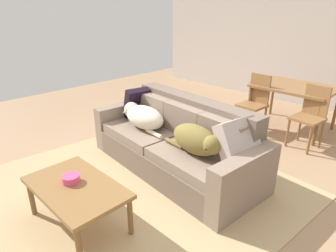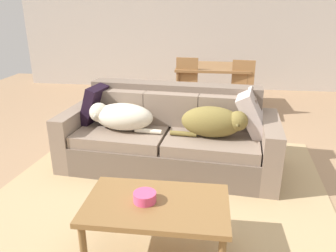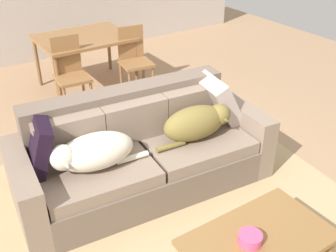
{
  "view_description": "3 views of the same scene",
  "coord_description": "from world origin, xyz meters",
  "px_view_note": "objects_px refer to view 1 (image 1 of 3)",
  "views": [
    {
      "loc": [
        2.04,
        -2.37,
        1.97
      ],
      "look_at": [
        -0.27,
        -0.04,
        0.63
      ],
      "focal_mm": 31.21,
      "sensor_mm": 36.0,
      "label": 1
    },
    {
      "loc": [
        0.15,
        -3.3,
        1.75
      ],
      "look_at": [
        -0.26,
        0.03,
        0.51
      ],
      "focal_mm": 34.93,
      "sensor_mm": 36.0,
      "label": 2
    },
    {
      "loc": [
        -1.79,
        -2.68,
        2.49
      ],
      "look_at": [
        -0.13,
        -0.15,
        0.72
      ],
      "focal_mm": 43.34,
      "sensor_mm": 36.0,
      "label": 3
    }
  ],
  "objects_px": {
    "bowl_on_coffee_table": "(71,179)",
    "couch": "(177,144)",
    "throw_pillow_by_left_arm": "(139,103)",
    "dog_on_right_cushion": "(197,140)",
    "throw_pillow_by_right_arm": "(239,142)",
    "dining_chair_near_left": "(255,100)",
    "dining_chair_near_right": "(310,114)",
    "dog_on_left_cushion": "(143,116)",
    "dining_table": "(295,90)",
    "coffee_table": "(76,190)"
  },
  "relations": [
    {
      "from": "dog_on_right_cushion",
      "to": "dog_on_left_cushion",
      "type": "bearing_deg",
      "value": 179.54
    },
    {
      "from": "dog_on_right_cushion",
      "to": "dining_table",
      "type": "xyz_separation_m",
      "value": [
        -0.02,
        2.59,
        0.06
      ]
    },
    {
      "from": "dog_on_right_cushion",
      "to": "dining_table",
      "type": "distance_m",
      "value": 2.59
    },
    {
      "from": "dog_on_right_cushion",
      "to": "couch",
      "type": "bearing_deg",
      "value": 161.6
    },
    {
      "from": "throw_pillow_by_right_arm",
      "to": "dining_chair_near_left",
      "type": "bearing_deg",
      "value": 114.26
    },
    {
      "from": "dog_on_left_cushion",
      "to": "dining_table",
      "type": "distance_m",
      "value": 2.68
    },
    {
      "from": "bowl_on_coffee_table",
      "to": "dog_on_left_cushion",
      "type": "bearing_deg",
      "value": 111.29
    },
    {
      "from": "throw_pillow_by_left_arm",
      "to": "dining_table",
      "type": "height_order",
      "value": "throw_pillow_by_left_arm"
    },
    {
      "from": "dog_on_left_cushion",
      "to": "dining_chair_near_left",
      "type": "height_order",
      "value": "dining_chair_near_left"
    },
    {
      "from": "dog_on_left_cushion",
      "to": "throw_pillow_by_left_arm",
      "type": "relative_size",
      "value": 1.81
    },
    {
      "from": "throw_pillow_by_right_arm",
      "to": "dining_chair_near_right",
      "type": "distance_m",
      "value": 1.87
    },
    {
      "from": "dining_table",
      "to": "dining_chair_near_left",
      "type": "height_order",
      "value": "dining_chair_near_left"
    },
    {
      "from": "couch",
      "to": "dog_on_right_cushion",
      "type": "bearing_deg",
      "value": -18.4
    },
    {
      "from": "couch",
      "to": "dining_chair_near_right",
      "type": "distance_m",
      "value": 2.08
    },
    {
      "from": "dog_on_left_cushion",
      "to": "throw_pillow_by_right_arm",
      "type": "bearing_deg",
      "value": 8.66
    },
    {
      "from": "dining_table",
      "to": "couch",
      "type": "bearing_deg",
      "value": -101.29
    },
    {
      "from": "couch",
      "to": "dog_on_left_cushion",
      "type": "relative_size",
      "value": 2.96
    },
    {
      "from": "couch",
      "to": "dining_table",
      "type": "xyz_separation_m",
      "value": [
        0.47,
        2.37,
        0.34
      ]
    },
    {
      "from": "couch",
      "to": "dining_chair_near_left",
      "type": "relative_size",
      "value": 2.57
    },
    {
      "from": "couch",
      "to": "dog_on_left_cushion",
      "type": "height_order",
      "value": "couch"
    },
    {
      "from": "dog_on_left_cushion",
      "to": "throw_pillow_by_right_arm",
      "type": "relative_size",
      "value": 1.74
    },
    {
      "from": "dog_on_right_cushion",
      "to": "dining_table",
      "type": "height_order",
      "value": "dog_on_right_cushion"
    },
    {
      "from": "coffee_table",
      "to": "dining_table",
      "type": "relative_size",
      "value": 0.83
    },
    {
      "from": "dog_on_right_cushion",
      "to": "throw_pillow_by_left_arm",
      "type": "relative_size",
      "value": 1.75
    },
    {
      "from": "bowl_on_coffee_table",
      "to": "couch",
      "type": "bearing_deg",
      "value": 90.03
    },
    {
      "from": "dog_on_left_cushion",
      "to": "coffee_table",
      "type": "distance_m",
      "value": 1.5
    },
    {
      "from": "dog_on_right_cushion",
      "to": "throw_pillow_by_right_arm",
      "type": "bearing_deg",
      "value": 30.06
    },
    {
      "from": "throw_pillow_by_left_arm",
      "to": "dining_chair_near_right",
      "type": "bearing_deg",
      "value": 42.68
    },
    {
      "from": "dining_chair_near_right",
      "to": "throw_pillow_by_left_arm",
      "type": "bearing_deg",
      "value": -129.93
    },
    {
      "from": "dog_on_left_cushion",
      "to": "dining_chair_near_right",
      "type": "height_order",
      "value": "dining_chair_near_right"
    },
    {
      "from": "throw_pillow_by_left_arm",
      "to": "dog_on_right_cushion",
      "type": "bearing_deg",
      "value": -14.15
    },
    {
      "from": "throw_pillow_by_right_arm",
      "to": "dog_on_right_cushion",
      "type": "bearing_deg",
      "value": -155.09
    },
    {
      "from": "dining_chair_near_left",
      "to": "dog_on_left_cushion",
      "type": "bearing_deg",
      "value": -101.8
    },
    {
      "from": "throw_pillow_by_right_arm",
      "to": "dining_table",
      "type": "relative_size",
      "value": 0.38
    },
    {
      "from": "throw_pillow_by_left_arm",
      "to": "dining_chair_near_right",
      "type": "xyz_separation_m",
      "value": [
        1.85,
        1.7,
        -0.14
      ]
    },
    {
      "from": "couch",
      "to": "throw_pillow_by_right_arm",
      "type": "xyz_separation_m",
      "value": [
        0.9,
        -0.03,
        0.33
      ]
    },
    {
      "from": "couch",
      "to": "dog_on_left_cushion",
      "type": "bearing_deg",
      "value": -162.48
    },
    {
      "from": "dog_on_right_cushion",
      "to": "dining_chair_near_right",
      "type": "height_order",
      "value": "dining_chair_near_right"
    },
    {
      "from": "dog_on_left_cushion",
      "to": "dining_chair_near_right",
      "type": "relative_size",
      "value": 0.89
    },
    {
      "from": "dog_on_right_cushion",
      "to": "dining_chair_near_right",
      "type": "xyz_separation_m",
      "value": [
        0.46,
        2.05,
        -0.1
      ]
    },
    {
      "from": "throw_pillow_by_left_arm",
      "to": "dining_chair_near_right",
      "type": "distance_m",
      "value": 2.51
    },
    {
      "from": "bowl_on_coffee_table",
      "to": "dining_chair_near_left",
      "type": "height_order",
      "value": "dining_chair_near_left"
    },
    {
      "from": "couch",
      "to": "bowl_on_coffee_table",
      "type": "height_order",
      "value": "couch"
    },
    {
      "from": "dining_chair_near_left",
      "to": "dining_chair_near_right",
      "type": "relative_size",
      "value": 1.02
    },
    {
      "from": "coffee_table",
      "to": "throw_pillow_by_left_arm",
      "type": "bearing_deg",
      "value": 121.29
    },
    {
      "from": "throw_pillow_by_right_arm",
      "to": "bowl_on_coffee_table",
      "type": "distance_m",
      "value": 1.71
    },
    {
      "from": "throw_pillow_by_right_arm",
      "to": "dining_chair_near_right",
      "type": "xyz_separation_m",
      "value": [
        0.06,
        1.86,
        -0.15
      ]
    },
    {
      "from": "dog_on_left_cushion",
      "to": "dining_table",
      "type": "height_order",
      "value": "dining_table"
    },
    {
      "from": "dog_on_left_cushion",
      "to": "dining_table",
      "type": "relative_size",
      "value": 0.67
    },
    {
      "from": "bowl_on_coffee_table",
      "to": "throw_pillow_by_right_arm",
      "type": "bearing_deg",
      "value": 58.04
    }
  ]
}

